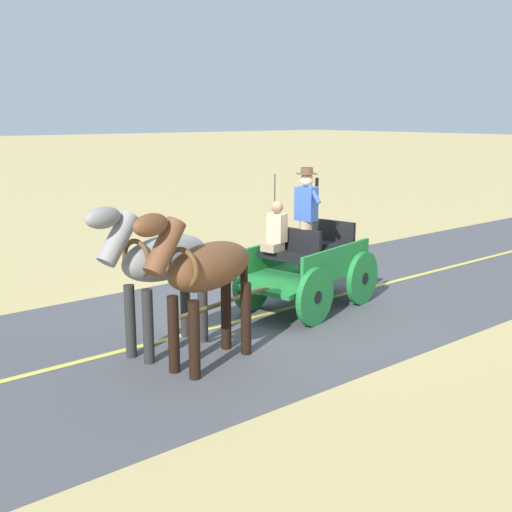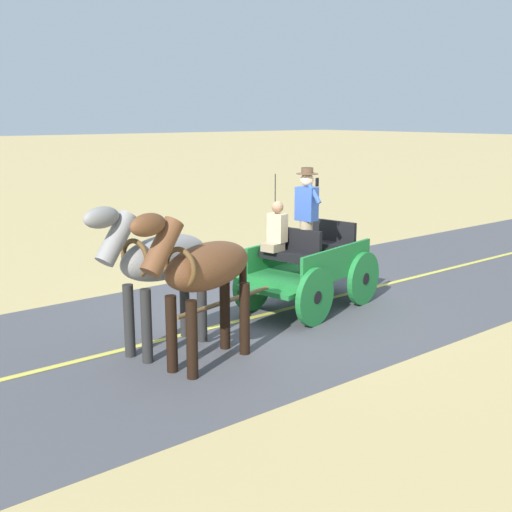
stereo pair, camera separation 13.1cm
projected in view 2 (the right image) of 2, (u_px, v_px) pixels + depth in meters
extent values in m
plane|color=tan|center=(279.00, 311.00, 11.10)|extent=(200.00, 200.00, 0.00)
cube|color=#4C4C51|center=(279.00, 311.00, 11.10)|extent=(5.66, 160.00, 0.01)
cube|color=#DBCC4C|center=(279.00, 311.00, 11.10)|extent=(0.12, 160.00, 0.00)
cube|color=#1E7233|center=(309.00, 271.00, 11.19)|extent=(1.63, 2.40, 0.12)
cube|color=#1E7233|center=(337.00, 260.00, 10.78)|extent=(0.49, 2.06, 0.44)
cube|color=#1E7233|center=(283.00, 251.00, 11.49)|extent=(0.49, 2.06, 0.44)
cube|color=#1E7233|center=(266.00, 291.00, 10.30)|extent=(1.11, 0.46, 0.08)
cube|color=#1E7233|center=(345.00, 269.00, 12.14)|extent=(0.75, 0.34, 0.06)
cube|color=black|center=(289.00, 256.00, 10.66)|extent=(1.07, 0.56, 0.14)
cube|color=black|center=(295.00, 241.00, 10.74)|extent=(1.01, 0.29, 0.44)
cube|color=black|center=(325.00, 246.00, 11.49)|extent=(1.07, 0.56, 0.14)
cube|color=black|center=(331.00, 232.00, 11.57)|extent=(1.01, 0.29, 0.44)
cylinder|color=#1E7233|center=(315.00, 297.00, 10.25)|extent=(0.30, 0.96, 0.96)
cylinder|color=black|center=(315.00, 297.00, 10.25)|extent=(0.16, 0.23, 0.21)
cylinder|color=#1E7233|center=(253.00, 284.00, 11.05)|extent=(0.30, 0.96, 0.96)
cylinder|color=black|center=(253.00, 284.00, 11.05)|extent=(0.16, 0.23, 0.21)
cylinder|color=#1E7233|center=(363.00, 278.00, 11.41)|extent=(0.30, 0.96, 0.96)
cylinder|color=black|center=(363.00, 278.00, 11.41)|extent=(0.16, 0.23, 0.21)
cylinder|color=#1E7233|center=(304.00, 268.00, 12.22)|extent=(0.30, 0.96, 0.96)
cylinder|color=black|center=(304.00, 268.00, 12.22)|extent=(0.16, 0.23, 0.21)
cylinder|color=brown|center=(225.00, 302.00, 9.54)|extent=(0.48, 1.97, 0.07)
cylinder|color=black|center=(275.00, 213.00, 10.69)|extent=(0.02, 0.02, 1.30)
cylinder|color=#998466|center=(306.00, 247.00, 10.74)|extent=(0.22, 0.22, 0.90)
cube|color=#2D4C99|center=(307.00, 204.00, 10.58)|extent=(0.38, 0.29, 0.56)
sphere|color=beige|center=(307.00, 180.00, 10.50)|extent=(0.22, 0.22, 0.22)
cylinder|color=#473323|center=(307.00, 174.00, 10.48)|extent=(0.36, 0.36, 0.01)
cylinder|color=#473323|center=(307.00, 171.00, 10.47)|extent=(0.20, 0.20, 0.10)
cylinder|color=#2D4C99|center=(314.00, 194.00, 10.40)|extent=(0.27, 0.13, 0.32)
cube|color=black|center=(317.00, 182.00, 10.31)|extent=(0.03, 0.07, 0.14)
cube|color=#998466|center=(273.00, 247.00, 10.69)|extent=(0.34, 0.37, 0.14)
cube|color=tan|center=(277.00, 228.00, 10.71)|extent=(0.33, 0.26, 0.48)
sphere|color=#9E7051|center=(277.00, 207.00, 10.64)|extent=(0.20, 0.20, 0.20)
ellipsoid|color=brown|center=(208.00, 266.00, 8.51)|extent=(0.92, 1.65, 0.64)
cylinder|color=black|center=(192.00, 340.00, 8.16)|extent=(0.15, 0.15, 1.05)
cylinder|color=black|center=(172.00, 334.00, 8.38)|extent=(0.15, 0.15, 1.05)
cylinder|color=black|center=(245.00, 319.00, 9.01)|extent=(0.15, 0.15, 1.05)
cylinder|color=black|center=(225.00, 314.00, 9.23)|extent=(0.15, 0.15, 1.05)
cylinder|color=brown|center=(162.00, 247.00, 7.77)|extent=(0.41, 0.69, 0.73)
ellipsoid|color=brown|center=(148.00, 225.00, 7.53)|extent=(0.34, 0.58, 0.28)
cube|color=black|center=(163.00, 244.00, 7.78)|extent=(0.18, 0.50, 0.56)
cylinder|color=black|center=(243.00, 277.00, 9.15)|extent=(0.11, 0.11, 0.70)
torus|color=brown|center=(180.00, 268.00, 8.07)|extent=(0.55, 0.20, 0.55)
ellipsoid|color=gray|center=(165.00, 257.00, 9.04)|extent=(0.88, 1.64, 0.64)
cylinder|color=#272726|center=(147.00, 326.00, 8.69)|extent=(0.15, 0.15, 1.05)
cylinder|color=#272726|center=(129.00, 321.00, 8.92)|extent=(0.15, 0.15, 1.05)
cylinder|color=#272726|center=(202.00, 308.00, 9.52)|extent=(0.15, 0.15, 1.05)
cylinder|color=#272726|center=(185.00, 303.00, 9.75)|extent=(0.15, 0.15, 1.05)
cylinder|color=gray|center=(116.00, 238.00, 8.31)|extent=(0.39, 0.69, 0.73)
ellipsoid|color=gray|center=(102.00, 217.00, 8.08)|extent=(0.33, 0.57, 0.28)
cube|color=#272726|center=(118.00, 235.00, 8.32)|extent=(0.17, 0.50, 0.56)
cylinder|color=#272726|center=(201.00, 268.00, 9.67)|extent=(0.11, 0.11, 0.70)
torus|color=brown|center=(135.00, 258.00, 8.61)|extent=(0.55, 0.19, 0.55)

